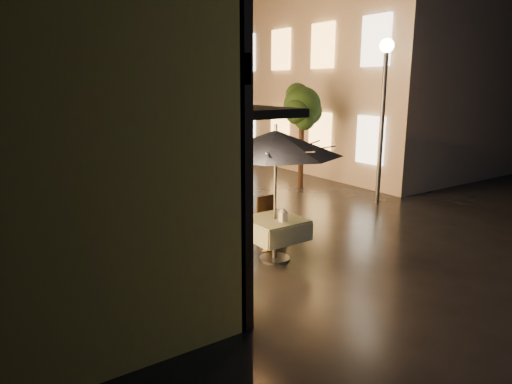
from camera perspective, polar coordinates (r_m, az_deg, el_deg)
ground at (r=9.31m, az=11.94°, el=-6.56°), size 90.00×90.00×0.00m
east_building_near at (r=18.68m, az=14.16°, el=13.90°), size 7.30×9.30×6.80m
east_building_far at (r=27.72m, az=-4.38°, el=14.51°), size 7.30×10.30×7.30m
street_tree at (r=13.73m, az=5.80°, el=10.39°), size 1.43×1.20×3.15m
streetlamp_near at (r=12.34m, az=15.69°, el=11.94°), size 0.36×0.36×4.23m
streetlamp_far at (r=22.09m, az=-9.36°, el=12.72°), size 0.36×0.36×4.23m
cafe_table at (r=8.24m, az=2.36°, el=-4.62°), size 0.99×0.99×0.78m
patio_umbrella at (r=7.89m, az=2.47°, el=6.22°), size 2.33×2.33×2.46m
cafe_chair_left at (r=8.62m, az=-2.72°, el=-4.14°), size 0.42×0.42×0.97m
cafe_chair_right at (r=9.04m, az=1.61°, el=-3.27°), size 0.42×0.42×0.97m
table_lantern at (r=7.96m, az=3.39°, el=-2.78°), size 0.16×0.16×0.25m
person_orange at (r=8.43m, az=-2.46°, el=-3.21°), size 0.74×0.59×1.45m
person_yellow at (r=8.86m, az=2.21°, el=-2.51°), size 1.02×0.75×1.41m
bicycle_0 at (r=10.46m, az=-13.07°, el=-1.66°), size 1.91×1.23×0.95m
bicycle_1 at (r=11.49m, az=-11.99°, el=-0.40°), size 1.52×0.64×0.89m
bicycle_2 at (r=11.88m, az=-14.48°, el=-0.01°), size 1.83×0.90×0.92m
bicycle_3 at (r=13.04m, az=-17.63°, el=1.12°), size 1.71×1.04×0.99m
bicycle_4 at (r=14.68m, az=-19.26°, el=1.99°), size 1.65×0.96×0.82m
bicycle_5 at (r=15.65m, az=-19.94°, el=3.04°), size 1.81×1.10×1.05m
bicycle_6 at (r=16.37m, az=-21.07°, el=3.12°), size 1.76×0.70×0.91m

